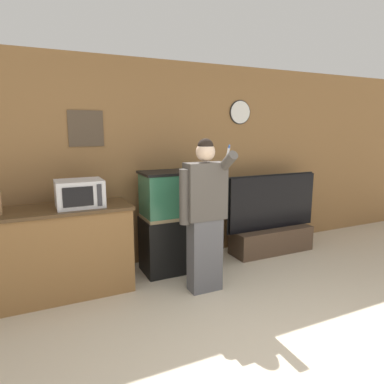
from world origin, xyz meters
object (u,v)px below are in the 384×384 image
aquarium_on_stand (180,221)px  tv_on_stand (272,230)px  microwave (80,193)px  counter_island (53,253)px  person_standing (205,214)px

aquarium_on_stand → tv_on_stand: bearing=-0.5°
aquarium_on_stand → tv_on_stand: 1.46m
microwave → aquarium_on_stand: size_ratio=0.38×
counter_island → person_standing: (1.50, -0.56, 0.39)m
microwave → person_standing: 1.33m
aquarium_on_stand → person_standing: bearing=-89.3°
microwave → person_standing: bearing=-24.0°
microwave → person_standing: person_standing is taller
counter_island → person_standing: person_standing is taller
microwave → aquarium_on_stand: 1.28m
counter_island → microwave: 0.68m
counter_island → aquarium_on_stand: bearing=3.6°
aquarium_on_stand → person_standing: (0.01, -0.66, 0.24)m
counter_island → tv_on_stand: tv_on_stand is taller
tv_on_stand → microwave: bearing=-177.4°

